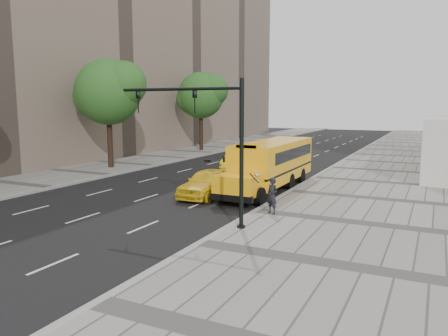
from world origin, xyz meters
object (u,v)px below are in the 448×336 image
at_px(school_bus, 272,161).
at_px(taxi_far, 237,160).
at_px(pedestrian, 272,196).
at_px(tree_b, 109,91).
at_px(tree_c, 202,95).
at_px(traffic_signal, 212,134).
at_px(taxi_near, 208,183).

height_order(school_bus, taxi_far, school_bus).
distance_m(school_bus, pedestrian, 7.19).
bearing_deg(tree_b, tree_c, 90.01).
xyz_separation_m(school_bus, traffic_signal, (0.69, -9.55, 2.33)).
relative_size(tree_b, school_bus, 0.78).
height_order(taxi_near, taxi_far, taxi_near).
xyz_separation_m(taxi_near, taxi_far, (-2.79, 10.35, -0.02)).
relative_size(taxi_near, pedestrian, 2.73).
relative_size(taxi_near, taxi_far, 0.99).
relative_size(taxi_near, traffic_signal, 0.75).
xyz_separation_m(tree_b, taxi_near, (12.40, -6.17, -5.57)).
relative_size(school_bus, traffic_signal, 1.81).
bearing_deg(tree_c, taxi_near, -60.22).
bearing_deg(tree_c, tree_b, -89.99).
distance_m(taxi_near, traffic_signal, 7.18).
bearing_deg(tree_b, pedestrian, -27.11).
bearing_deg(school_bus, tree_b, 171.73).
relative_size(tree_c, taxi_far, 1.85).
bearing_deg(tree_c, school_bus, -49.85).
bearing_deg(traffic_signal, taxi_far, 110.63).
xyz_separation_m(tree_c, taxi_far, (9.61, -11.32, -5.60)).
relative_size(school_bus, taxi_near, 2.42).
xyz_separation_m(taxi_far, traffic_signal, (5.98, -15.89, 3.29)).
bearing_deg(traffic_signal, tree_c, 119.81).
bearing_deg(taxi_near, taxi_far, 105.34).
relative_size(tree_b, traffic_signal, 1.41).
bearing_deg(school_bus, pedestrian, -69.95).
bearing_deg(pedestrian, taxi_far, 145.04).
xyz_separation_m(tree_b, traffic_signal, (15.59, -11.71, -2.29)).
distance_m(tree_c, traffic_signal, 31.45).
relative_size(tree_b, pedestrian, 5.15).
bearing_deg(tree_b, school_bus, -8.27).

